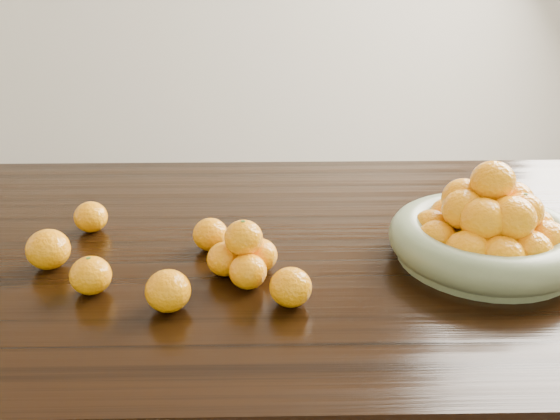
{
  "coord_description": "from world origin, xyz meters",
  "views": [
    {
      "loc": [
        -0.02,
        -1.13,
        1.31
      ],
      "look_at": [
        0.01,
        -0.02,
        0.83
      ],
      "focal_mm": 40.0,
      "sensor_mm": 36.0,
      "label": 1
    }
  ],
  "objects_px": {
    "dining_table": "(277,281)",
    "orange_pyramid": "(244,255)",
    "fruit_bowl": "(487,232)",
    "loose_orange_0": "(91,275)"
  },
  "relations": [
    {
      "from": "fruit_bowl",
      "to": "orange_pyramid",
      "type": "distance_m",
      "value": 0.46
    },
    {
      "from": "fruit_bowl",
      "to": "loose_orange_0",
      "type": "relative_size",
      "value": 5.09
    },
    {
      "from": "dining_table",
      "to": "fruit_bowl",
      "type": "distance_m",
      "value": 0.43
    },
    {
      "from": "dining_table",
      "to": "loose_orange_0",
      "type": "distance_m",
      "value": 0.39
    },
    {
      "from": "orange_pyramid",
      "to": "loose_orange_0",
      "type": "bearing_deg",
      "value": -169.63
    },
    {
      "from": "dining_table",
      "to": "loose_orange_0",
      "type": "relative_size",
      "value": 28.1
    },
    {
      "from": "dining_table",
      "to": "orange_pyramid",
      "type": "xyz_separation_m",
      "value": [
        -0.06,
        -0.14,
        0.13
      ]
    },
    {
      "from": "loose_orange_0",
      "to": "fruit_bowl",
      "type": "bearing_deg",
      "value": 8.59
    },
    {
      "from": "dining_table",
      "to": "fruit_bowl",
      "type": "height_order",
      "value": "fruit_bowl"
    },
    {
      "from": "fruit_bowl",
      "to": "orange_pyramid",
      "type": "height_order",
      "value": "fruit_bowl"
    }
  ]
}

